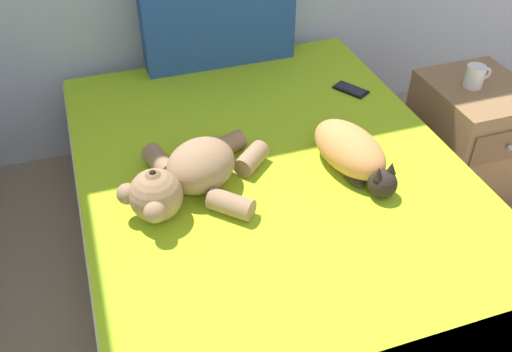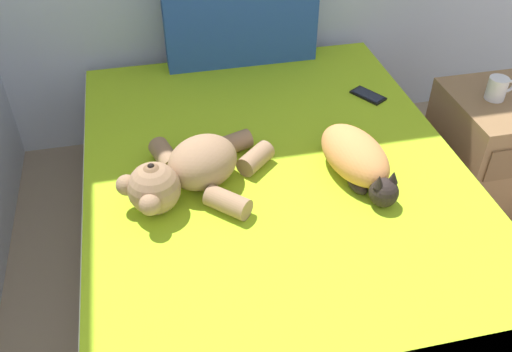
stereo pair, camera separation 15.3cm
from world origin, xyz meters
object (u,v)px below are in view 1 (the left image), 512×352
Objects in this scene: bed at (280,234)px; teddy_bear at (189,175)px; cat at (353,152)px; patterned_cushion at (218,15)px; cell_phone at (351,90)px; nightstand at (468,137)px; mug at (475,76)px.

teddy_bear is at bearing 169.38° from bed.
bed is at bearing -177.70° from cat.
patterned_cushion is 0.98m from cat.
patterned_cushion reaches higher than cell_phone.
cell_phone is 0.31× the size of nightstand.
teddy_bear reaches higher than mug.
nightstand is at bearing 19.84° from cat.
cat is 0.76m from mug.
teddy_bear is at bearing 175.29° from cat.
cat is 0.77× the size of teddy_bear.
bed is at bearing -163.12° from mug.
patterned_cushion is 1.23× the size of teddy_bear.
patterned_cushion is 0.68m from cell_phone.
bed is 0.76m from cell_phone.
cell_phone is at bearing 155.64° from mug.
bed is 1.05m from nightstand.
mug is (0.71, 0.29, 0.03)m from cat.
bed is 3.94× the size of nightstand.
teddy_bear reaches higher than bed.
nightstand is (0.97, -0.67, -0.44)m from patterned_cushion.
teddy_bear is 0.94m from cell_phone.
nightstand is 4.41× the size of mug.
cat reaches higher than cell_phone.
cell_phone is (0.51, 0.51, 0.25)m from bed.
mug is at bearing 16.88° from bed.
bed is 3.67× the size of teddy_bear.
patterned_cushion reaches higher than bed.
teddy_bear reaches higher than cat.
cat is (0.23, -0.94, -0.16)m from patterned_cushion.
cell_phone is at bearing -43.31° from patterned_cushion.
patterned_cushion is at bearing 145.42° from nightstand.
mug reaches higher than bed.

